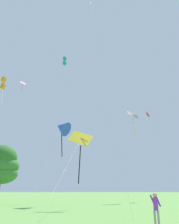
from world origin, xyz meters
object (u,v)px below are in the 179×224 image
kite_black_large (133,120)px  kite_blue_delta (62,128)px  kite_teal_box (64,62)px  kite_yellow_diamond (80,148)px  tree_right_cluster (2,165)px  kite_red_high (149,119)px  person_with_spool (156,207)px  kite_orange_box (3,84)px  kite_pink_low (20,91)px

kite_black_large → kite_blue_delta: (-10.63, -8.86, -3.49)m
kite_teal_box → kite_blue_delta: size_ratio=2.71×
kite_black_large → kite_yellow_diamond: bearing=-118.0°
kite_yellow_diamond → kite_blue_delta: bearing=117.8°
kite_teal_box → tree_right_cluster: (-4.80, -14.84, -23.18)m
kite_yellow_diamond → kite_red_high: 24.00m
person_with_spool → tree_right_cluster: size_ratio=0.22×
kite_orange_box → kite_blue_delta: bearing=4.8°
kite_yellow_diamond → kite_teal_box: bearing=105.1°
kite_black_large → kite_teal_box: bearing=157.3°
kite_pink_low → kite_blue_delta: (9.85, -9.86, -9.78)m
kite_red_high → kite_blue_delta: bearing=-136.4°
kite_red_high → kite_blue_delta: 20.41m
kite_black_large → kite_yellow_diamond: 17.87m
kite_teal_box → kite_yellow_diamond: (5.39, -19.93, -21.98)m
kite_blue_delta → kite_orange_box: bearing=-175.2°
kite_black_large → kite_red_high: 6.24m
kite_black_large → tree_right_cluster: kite_black_large is taller
kite_teal_box → kite_red_high: (16.76, -0.70, -13.21)m
kite_black_large → person_with_spool: bearing=-96.5°
person_with_spool → kite_yellow_diamond: bearing=111.7°
kite_yellow_diamond → kite_orange_box: bearing=156.5°
kite_black_large → kite_orange_box: bearing=-153.2°
kite_black_large → kite_yellow_diamond: size_ratio=1.33×
kite_pink_low → kite_orange_box: (1.54, -10.56, -3.64)m
kite_blue_delta → tree_right_cluster: 8.76m
kite_teal_box → kite_red_high: size_ratio=1.80×
kite_yellow_diamond → kite_blue_delta: size_ratio=1.04×
kite_blue_delta → tree_right_cluster: kite_blue_delta is taller
kite_black_large → kite_orange_box: kite_orange_box is taller
kite_red_high → kite_orange_box: (-22.62, -14.33, 1.05)m
kite_teal_box → kite_red_high: kite_teal_box is taller
kite_red_high → person_with_spool: bearing=-102.1°
kite_teal_box → person_with_spool: kite_teal_box is taller
kite_yellow_diamond → kite_pink_low: bearing=129.6°
kite_teal_box → kite_orange_box: kite_teal_box is taller
kite_teal_box → kite_yellow_diamond: kite_teal_box is taller
kite_pink_low → tree_right_cluster: size_ratio=3.05×
kite_black_large → tree_right_cluster: (-17.89, -9.36, -8.37)m
kite_orange_box → person_with_spool: 27.39m
kite_pink_low → kite_blue_delta: 17.03m
kite_red_high → kite_teal_box: bearing=177.6°
kite_pink_low → kite_blue_delta: kite_pink_low is taller
kite_teal_box → kite_blue_delta: 23.38m
kite_black_large → kite_red_high: bearing=52.4°
kite_orange_box → person_with_spool: (15.96, -16.75, -14.66)m
kite_teal_box → kite_blue_delta: (2.45, -14.34, -18.30)m
kite_yellow_diamond → kite_red_high: kite_red_high is taller
kite_black_large → tree_right_cluster: bearing=-152.4°
kite_teal_box → kite_red_high: 21.35m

